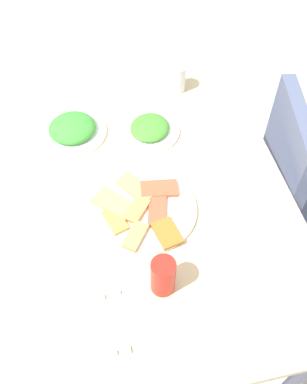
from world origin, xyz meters
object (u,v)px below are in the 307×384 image
Objects in this scene: dining_table at (158,206)px; soda_can at (163,276)px; salad_plate_rice at (72,129)px; fork at (108,324)px; drinking_glass at (177,78)px; spoon at (122,321)px; pide_platter at (144,209)px; salad_plate_greens at (150,129)px; paper_napkin at (115,323)px; dining_chair at (302,187)px.

dining_table is 9.99× the size of soda_can.
fork is (0.70, 0.02, -0.01)m from salad_plate_rice.
dining_table is 0.46m from fork.
drinking_glass is at bearing 163.17° from soda_can.
salad_plate_rice is at bearing -69.76° from drinking_glass.
spoon is (0.00, 0.04, 0.00)m from fork.
soda_can reaches higher than pide_platter.
paper_napkin is at bearing -19.42° from salad_plate_greens.
pide_platter is at bearing 150.91° from fork.
fork is (0.07, -0.16, -0.06)m from soda_can.
drinking_glass is (-0.15, 0.41, 0.03)m from salad_plate_rice.
salad_plate_greens reaches higher than dining_table.
fork is at bearing -59.38° from dining_chair.
drinking_glass is at bearing 110.24° from salad_plate_rice.
drinking_glass reaches higher than paper_napkin.
dining_chair is 1.00m from fork.
soda_can is (0.63, 0.18, 0.04)m from salad_plate_rice.
drinking_glass is at bearing 156.15° from paper_napkin.
salad_plate_rice is at bearing -104.21° from dining_chair.
salad_plate_rice is at bearing -176.09° from spoon.
drinking_glass is at bearing 143.89° from salad_plate_greens.
spoon reaches higher than paper_napkin.
salad_plate_rice is 0.71m from paper_napkin.
soda_can is 0.15m from spoon.
dining_table is 3.88× the size of pide_platter.
salad_plate_greens is at bearing -105.60° from dining_chair.
spoon is (0.86, -0.36, -0.05)m from drinking_glass.
dining_chair is at bearing 121.50° from spoon.
paper_napkin is at bearing 2.69° from salad_plate_rice.
dining_chair is 7.37× the size of soda_can.
dining_chair is 0.67m from salad_plate_greens.
soda_can is 0.82m from drinking_glass.
dining_chair reaches higher than dining_table.
salad_plate_rice reaches higher than pide_platter.
soda_can is 0.74× the size of fork.
salad_plate_rice is 0.66m from soda_can.
soda_can reaches higher than paper_napkin.
soda_can is (0.25, -0.00, 0.05)m from pide_platter.
paper_napkin reaches higher than dining_table.
paper_napkin is at bearing 86.88° from fork.
drinking_glass is (-0.53, 0.24, 0.04)m from pide_platter.
paper_napkin is at bearing -62.38° from soda_can.
paper_napkin is (0.33, -0.14, -0.01)m from pide_platter.
salad_plate_rice is 0.71m from spoon.
dining_chair is 5.33× the size of spoon.
salad_plate_rice reaches higher than salad_plate_greens.
paper_napkin is (0.86, -0.38, -0.05)m from drinking_glass.
soda_can is 0.18m from fork.
pide_platter is 0.41m from salad_plate_rice.
salad_plate_greens is 1.72× the size of soda_can.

